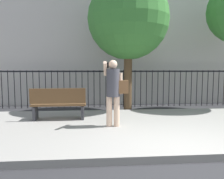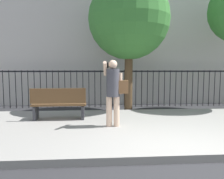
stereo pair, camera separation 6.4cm
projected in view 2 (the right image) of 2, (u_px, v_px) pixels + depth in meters
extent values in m
plane|color=#28282B|center=(189.00, 164.00, 3.92)|extent=(60.00, 60.00, 0.00)
cube|color=gray|center=(155.00, 127.00, 6.09)|extent=(28.00, 4.40, 0.15)
cube|color=#BCB7B2|center=(125.00, 7.00, 11.88)|extent=(28.00, 4.00, 9.95)
cube|color=black|center=(133.00, 71.00, 9.63)|extent=(12.00, 0.04, 0.06)
cylinder|color=black|center=(3.00, 89.00, 9.29)|extent=(0.03, 0.03, 1.60)
cylinder|color=black|center=(10.00, 89.00, 9.31)|extent=(0.03, 0.03, 1.60)
cylinder|color=black|center=(16.00, 89.00, 9.33)|extent=(0.03, 0.03, 1.60)
cylinder|color=black|center=(22.00, 89.00, 9.35)|extent=(0.03, 0.03, 1.60)
cylinder|color=black|center=(28.00, 89.00, 9.36)|extent=(0.03, 0.03, 1.60)
cylinder|color=black|center=(34.00, 89.00, 9.38)|extent=(0.03, 0.03, 1.60)
cylinder|color=black|center=(41.00, 89.00, 9.40)|extent=(0.03, 0.03, 1.60)
cylinder|color=black|center=(47.00, 89.00, 9.42)|extent=(0.03, 0.03, 1.60)
cylinder|color=black|center=(53.00, 89.00, 9.44)|extent=(0.03, 0.03, 1.60)
cylinder|color=black|center=(59.00, 89.00, 9.46)|extent=(0.03, 0.03, 1.60)
cylinder|color=black|center=(65.00, 89.00, 9.48)|extent=(0.03, 0.03, 1.60)
cylinder|color=black|center=(71.00, 89.00, 9.50)|extent=(0.03, 0.03, 1.60)
cylinder|color=black|center=(77.00, 89.00, 9.52)|extent=(0.03, 0.03, 1.60)
cylinder|color=black|center=(83.00, 89.00, 9.54)|extent=(0.03, 0.03, 1.60)
cylinder|color=black|center=(89.00, 89.00, 9.56)|extent=(0.03, 0.03, 1.60)
cylinder|color=black|center=(95.00, 89.00, 9.57)|extent=(0.03, 0.03, 1.60)
cylinder|color=black|center=(101.00, 89.00, 9.59)|extent=(0.03, 0.03, 1.60)
cylinder|color=black|center=(107.00, 89.00, 9.61)|extent=(0.03, 0.03, 1.60)
cylinder|color=black|center=(113.00, 89.00, 9.63)|extent=(0.03, 0.03, 1.60)
cylinder|color=black|center=(118.00, 89.00, 9.65)|extent=(0.03, 0.03, 1.60)
cylinder|color=black|center=(124.00, 89.00, 9.67)|extent=(0.03, 0.03, 1.60)
cylinder|color=black|center=(130.00, 89.00, 9.69)|extent=(0.03, 0.03, 1.60)
cylinder|color=black|center=(136.00, 88.00, 9.71)|extent=(0.03, 0.03, 1.60)
cylinder|color=black|center=(142.00, 88.00, 9.73)|extent=(0.03, 0.03, 1.60)
cylinder|color=black|center=(147.00, 88.00, 9.75)|extent=(0.03, 0.03, 1.60)
cylinder|color=black|center=(153.00, 88.00, 9.76)|extent=(0.03, 0.03, 1.60)
cylinder|color=black|center=(159.00, 88.00, 9.78)|extent=(0.03, 0.03, 1.60)
cylinder|color=black|center=(164.00, 88.00, 9.80)|extent=(0.03, 0.03, 1.60)
cylinder|color=black|center=(170.00, 88.00, 9.82)|extent=(0.03, 0.03, 1.60)
cylinder|color=black|center=(176.00, 88.00, 9.84)|extent=(0.03, 0.03, 1.60)
cylinder|color=black|center=(181.00, 88.00, 9.86)|extent=(0.03, 0.03, 1.60)
cylinder|color=black|center=(187.00, 88.00, 9.88)|extent=(0.03, 0.03, 1.60)
cylinder|color=black|center=(192.00, 88.00, 9.90)|extent=(0.03, 0.03, 1.60)
cylinder|color=black|center=(198.00, 88.00, 9.92)|extent=(0.03, 0.03, 1.60)
cylinder|color=black|center=(203.00, 88.00, 9.94)|extent=(0.03, 0.03, 1.60)
cylinder|color=black|center=(209.00, 88.00, 9.95)|extent=(0.03, 0.03, 1.60)
cylinder|color=black|center=(214.00, 88.00, 9.97)|extent=(0.03, 0.03, 1.60)
cylinder|color=black|center=(220.00, 88.00, 9.99)|extent=(0.03, 0.03, 1.60)
cylinder|color=beige|center=(109.00, 111.00, 5.85)|extent=(0.15, 0.15, 0.79)
cylinder|color=beige|center=(117.00, 111.00, 5.85)|extent=(0.15, 0.15, 0.79)
cylinder|color=#3F3F47|center=(113.00, 83.00, 5.78)|extent=(0.37, 0.37, 0.72)
sphere|color=beige|center=(113.00, 64.00, 5.73)|extent=(0.22, 0.22, 0.22)
cylinder|color=beige|center=(105.00, 69.00, 5.74)|extent=(0.13, 0.51, 0.39)
cylinder|color=beige|center=(121.00, 84.00, 5.78)|extent=(0.09, 0.09, 0.55)
cube|color=black|center=(107.00, 65.00, 5.80)|extent=(0.07, 0.02, 0.15)
cube|color=brown|center=(123.00, 87.00, 5.79)|extent=(0.29, 0.18, 0.34)
cube|color=brown|center=(59.00, 104.00, 6.66)|extent=(1.60, 0.45, 0.05)
cube|color=brown|center=(58.00, 96.00, 6.44)|extent=(1.60, 0.06, 0.44)
cube|color=#333338|center=(36.00, 113.00, 6.63)|extent=(0.08, 0.41, 0.40)
cube|color=#333338|center=(83.00, 112.00, 6.74)|extent=(0.08, 0.41, 0.40)
cylinder|color=#4C3823|center=(129.00, 78.00, 8.31)|extent=(0.30, 0.30, 2.67)
sphere|color=#387A33|center=(129.00, 19.00, 8.10)|extent=(2.97, 2.97, 2.97)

